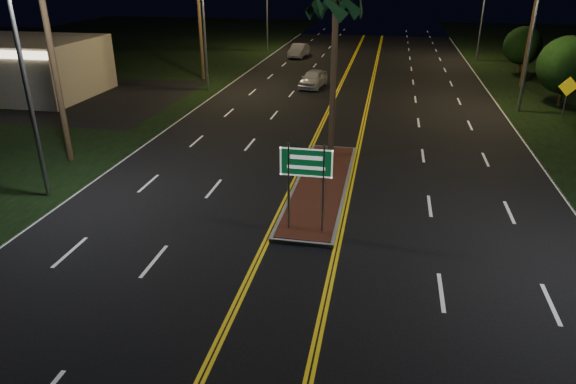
% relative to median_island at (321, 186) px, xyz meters
% --- Properties ---
extents(ground, '(120.00, 120.00, 0.00)m').
position_rel_median_island_xyz_m(ground, '(0.00, -7.00, -0.08)').
color(ground, black).
rests_on(ground, ground).
extents(median_island, '(2.25, 10.25, 0.17)m').
position_rel_median_island_xyz_m(median_island, '(0.00, 0.00, 0.00)').
color(median_island, gray).
rests_on(median_island, ground).
extents(highway_sign, '(1.80, 0.08, 3.20)m').
position_rel_median_island_xyz_m(highway_sign, '(0.00, -4.20, 2.32)').
color(highway_sign, gray).
rests_on(highway_sign, ground).
extents(streetlight_left_near, '(1.91, 0.44, 9.00)m').
position_rel_median_island_xyz_m(streetlight_left_near, '(-10.61, -3.00, 5.57)').
color(streetlight_left_near, gray).
rests_on(streetlight_left_near, ground).
extents(streetlight_left_mid, '(1.91, 0.44, 9.00)m').
position_rel_median_island_xyz_m(streetlight_left_mid, '(-10.61, 17.00, 5.57)').
color(streetlight_left_mid, gray).
rests_on(streetlight_left_mid, ground).
extents(streetlight_right_mid, '(1.91, 0.44, 9.00)m').
position_rel_median_island_xyz_m(streetlight_right_mid, '(10.61, 15.00, 5.57)').
color(streetlight_right_mid, gray).
rests_on(streetlight_right_mid, ground).
extents(streetlight_right_far, '(1.91, 0.44, 9.00)m').
position_rel_median_island_xyz_m(streetlight_right_far, '(10.61, 35.00, 5.57)').
color(streetlight_right_far, gray).
rests_on(streetlight_right_far, ground).
extents(palm_median, '(2.40, 2.40, 8.30)m').
position_rel_median_island_xyz_m(palm_median, '(0.00, 3.50, 7.19)').
color(palm_median, '#382819').
rests_on(palm_median, ground).
extents(shrub_mid, '(3.78, 3.78, 4.62)m').
position_rel_median_island_xyz_m(shrub_mid, '(14.00, 17.00, 2.64)').
color(shrub_mid, '#382819').
rests_on(shrub_mid, ground).
extents(shrub_far, '(3.24, 3.24, 3.96)m').
position_rel_median_island_xyz_m(shrub_far, '(13.80, 29.00, 2.25)').
color(shrub_far, '#382819').
rests_on(shrub_far, ground).
extents(car_near, '(2.65, 4.94, 1.57)m').
position_rel_median_island_xyz_m(car_near, '(-3.26, 19.56, 0.70)').
color(car_near, silver).
rests_on(car_near, ground).
extents(car_far, '(2.37, 4.74, 1.53)m').
position_rel_median_island_xyz_m(car_far, '(-6.88, 33.58, 0.68)').
color(car_far, '#A8A8B1').
rests_on(car_far, ground).
extents(warning_sign, '(1.16, 0.17, 2.77)m').
position_rel_median_island_xyz_m(warning_sign, '(13.00, 12.73, 1.75)').
color(warning_sign, gray).
rests_on(warning_sign, ground).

